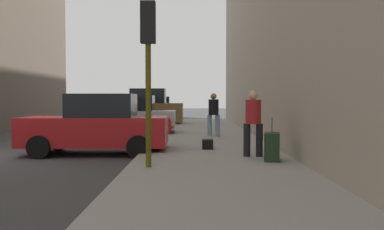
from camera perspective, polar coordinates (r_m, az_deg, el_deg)
ground_plane at (r=13.37m, az=-24.13°, el=-5.08°), size 120.00×120.00×0.00m
sidewalk at (r=12.21m, az=2.63°, el=-5.21°), size 4.00×40.00×0.15m
parked_red_hatchback at (r=12.94m, az=-12.48°, el=-1.40°), size 4.22×2.10×1.79m
parked_silver_sedan at (r=19.17m, az=-8.37°, el=-0.21°), size 4.22×2.10×1.79m
parked_bronze_suv at (r=26.09m, az=-6.13°, el=0.84°), size 4.60×2.07×2.25m
parked_blue_sedan at (r=32.28m, az=-4.94°, el=0.78°), size 4.26×2.18×1.79m
fire_hydrant at (r=18.00m, az=-3.15°, el=-1.47°), size 0.42×0.22×0.70m
traffic_light at (r=9.44m, az=-5.82°, el=8.94°), size 0.32×0.32×3.60m
pedestrian_in_red_jacket at (r=11.14m, az=8.21°, el=-0.63°), size 0.51×0.42×1.71m
pedestrian_in_jeans at (r=17.03m, az=2.94°, el=0.37°), size 0.53×0.48×1.71m
rolling_suitcase at (r=10.48m, az=10.65°, el=-4.19°), size 0.46×0.62×1.04m
duffel_bag at (r=12.79m, az=2.12°, el=-3.90°), size 0.32×0.44×0.28m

